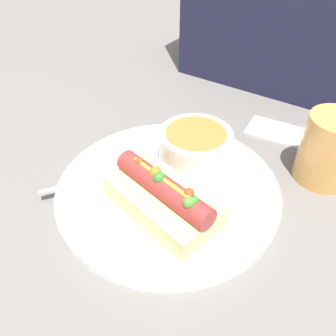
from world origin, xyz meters
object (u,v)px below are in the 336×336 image
(hot_dog, at_px, (163,197))
(spoon, at_px, (133,170))
(soup_bowl, at_px, (194,144))
(drinking_glass, at_px, (330,149))

(hot_dog, distance_m, spoon, 0.09)
(soup_bowl, bearing_deg, drinking_glass, 26.24)
(hot_dog, distance_m, drinking_glass, 0.24)
(soup_bowl, height_order, drinking_glass, drinking_glass)
(hot_dog, relative_size, spoon, 1.03)
(soup_bowl, relative_size, spoon, 0.70)
(spoon, relative_size, drinking_glass, 1.54)
(hot_dog, xyz_separation_m, drinking_glass, (0.14, 0.19, 0.01))
(spoon, bearing_deg, hot_dog, -79.33)
(spoon, distance_m, drinking_glass, 0.27)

